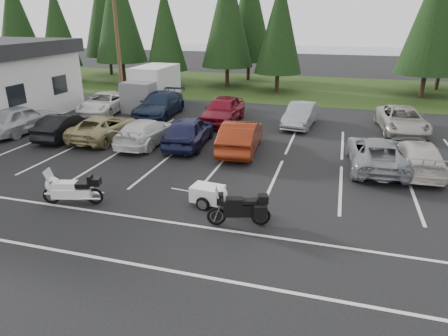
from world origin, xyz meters
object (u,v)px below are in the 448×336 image
Objects in this scene: car_near_5 at (241,136)px; cargo_trailer at (208,196)px; car_far_1 at (159,105)px; car_far_0 at (105,103)px; car_far_4 at (402,120)px; utility_pole at (118,41)px; car_near_7 at (417,156)px; car_near_3 at (146,132)px; touring_motorcycle at (72,187)px; adventure_motorcycle at (239,206)px; car_far_3 at (301,115)px; car_near_4 at (189,131)px; car_near_2 at (104,127)px; car_near_6 at (376,153)px; car_near_0 at (21,119)px; box_truck at (150,88)px; car_far_2 at (223,110)px; car_near_1 at (65,126)px.

cargo_trailer is (0.34, -6.31, -0.41)m from car_near_5.
car_far_0 is at bearing 176.91° from car_far_1.
car_far_1 reaches higher than car_far_4.
car_near_7 is (19.00, -8.13, -4.01)m from utility_pole.
touring_motorcycle is (0.69, -7.32, 0.00)m from car_near_3.
car_far_3 is at bearing 71.15° from adventure_motorcycle.
adventure_motorcycle is (4.61, -7.56, -0.09)m from car_near_4.
car_near_2 is at bearing -4.51° from car_near_5.
car_far_0 is at bearing 118.60° from adventure_motorcycle.
car_far_4 is at bearing -4.54° from utility_pole.
adventure_motorcycle is (6.87, -7.17, 0.02)m from car_near_3.
car_near_5 is at bearing -42.19° from car_far_1.
car_near_7 is 0.93× the size of car_far_0.
car_far_3 is at bearing -61.54° from car_near_6.
car_near_0 is 21.20m from car_near_7.
car_far_4 is at bearing -2.00° from car_far_0.
car_near_6 is at bearing -110.55° from car_far_4.
car_near_0 is 8.05m from car_near_3.
box_truck is 18.89m from adventure_motorcycle.
car_near_4 is 0.94× the size of car_far_2.
car_near_3 is 8.46m from car_far_0.
car_far_3 is 13.23m from adventure_motorcycle.
car_far_1 is 15.26m from car_far_4.
car_near_1 is 4.89m from car_near_3.
car_far_3 is at bearing -156.64° from car_near_1.
car_near_2 is 2.69m from car_near_3.
adventure_motorcycle is (-0.60, -13.22, -0.01)m from car_far_3.
box_truck is 2.43× the size of adventure_motorcycle.
box_truck is 1.19× the size of car_near_7.
car_near_3 is 1.01× the size of car_near_4.
car_near_3 is 1.90× the size of touring_motorcycle.
car_far_2 is (5.30, 5.19, 0.17)m from car_near_2.
utility_pole reaches higher than car_far_2.
car_near_0 reaches higher than car_far_4.
car_near_5 is 0.87× the size of car_far_1.
car_near_0 reaches higher than car_near_4.
car_near_1 is at bearing -83.20° from utility_pole.
cargo_trailer is at bearing -93.60° from car_far_3.
car_far_1 reaches higher than car_near_3.
car_far_1 reaches higher than adventure_motorcycle.
utility_pole reaches higher than car_near_7.
car_far_2 is (8.72, -0.42, 0.14)m from car_far_0.
car_near_2 is at bearing -164.47° from car_far_4.
car_far_4 is at bearing -6.72° from box_truck.
car_far_0 is 2.06× the size of touring_motorcycle.
touring_motorcycle is 6.18m from adventure_motorcycle.
car_near_5 is (13.14, 0.20, -0.02)m from car_near_0.
touring_motorcycle is (-12.60, -13.67, -0.04)m from car_far_4.
car_near_1 is 9.40m from car_far_2.
utility_pole is 1.74× the size of car_far_4.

